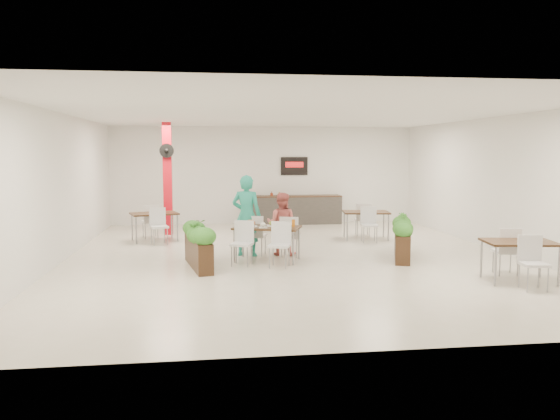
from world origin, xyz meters
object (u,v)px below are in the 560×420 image
Objects in this scene: side_table_c at (519,248)px; diner_woman at (281,224)px; red_column at (168,177)px; planter_left at (198,243)px; diner_man at (247,216)px; planter_right at (402,236)px; side_table_a at (154,217)px; side_table_b at (366,216)px; main_table at (267,232)px; service_counter at (296,209)px.

diner_woman is at bearing 149.18° from side_table_c.
side_table_c is (6.73, -6.73, -1.01)m from red_column.
planter_left is (0.93, -4.68, -1.14)m from red_column.
diner_woman is at bearing -160.42° from diner_man.
planter_right reaches higher than side_table_a.
planter_left is 1.14× the size of side_table_c.
red_column is 6.99m from planter_right.
red_column is 5.70m from side_table_b.
main_table is at bearing 157.93° from side_table_c.
main_table is 1.02× the size of planter_left.
diner_woman is at bearing 57.76° from main_table.
planter_left reaches higher than main_table.
side_table_b is (5.70, -0.39, 0.00)m from side_table_a.
red_column is at bearing -155.00° from service_counter.
diner_woman is (-1.20, -5.41, 0.23)m from service_counter.
side_table_a is 9.00m from side_table_c.
planter_right is at bearing 5.32° from planter_left.
planter_right is 2.77m from side_table_b.
planter_right is at bearing -76.89° from service_counter.
diner_woman is 3.32m from side_table_b.
planter_left is 6.16m from side_table_c.
diner_man is at bearing -110.27° from service_counter.
planter_right is at bearing -1.15° from main_table.
diner_woman is 0.87× the size of side_table_b.
diner_man is 1.28× the size of diner_woman.
diner_woman reaches higher than side_table_c.
red_column is at bearing 119.61° from main_table.
service_counter reaches higher than side_table_c.
side_table_c is at bearing -55.30° from side_table_a.
planter_left is 1.14× the size of side_table_b.
service_counter is 6.29m from planter_right.
side_table_b is 1.00× the size of side_table_c.
red_column is 1.07× the size of service_counter.
side_table_a is (-1.22, 3.58, 0.12)m from planter_left.
side_table_a is at bearing 149.46° from side_table_c.
planter_right reaches higher than side_table_b.
main_table is 1.04× the size of planter_right.
red_column is at bearing 141.84° from planter_right.
red_column reaches higher than diner_woman.
main_table is 0.81m from diner_man.
diner_man is at bearing -60.62° from red_column.
service_counter is at bearing 64.86° from planter_left.
main_table is 5.03m from side_table_c.
diner_man reaches higher than side_table_a.
red_column is 9.57m from side_table_c.
diner_woman is at bearing 164.82° from planter_right.
side_table_b is at bearing -122.22° from diner_woman.
diner_woman reaches higher than planter_left.
planter_left is at bearing -174.68° from planter_right.
service_counter is at bearing 18.11° from side_table_a.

